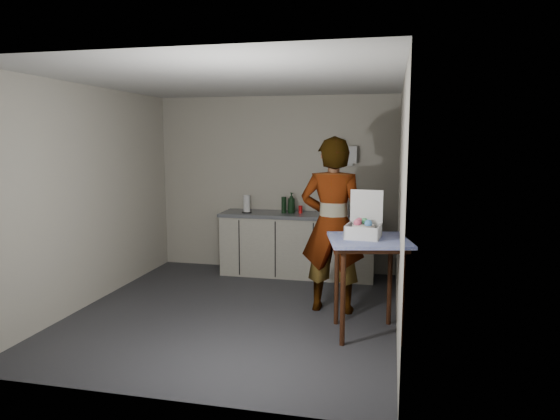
% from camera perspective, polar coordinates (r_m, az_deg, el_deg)
% --- Properties ---
extents(ground, '(4.00, 4.00, 0.00)m').
position_cam_1_polar(ground, '(5.89, -5.01, -11.48)').
color(ground, '#2B2C31').
rests_on(ground, ground).
extents(wall_back, '(3.60, 0.02, 2.60)m').
position_cam_1_polar(wall_back, '(7.50, -0.51, 2.97)').
color(wall_back, beige).
rests_on(wall_back, ground).
extents(wall_right, '(0.02, 4.00, 2.60)m').
position_cam_1_polar(wall_right, '(5.32, 13.49, 0.64)').
color(wall_right, beige).
rests_on(wall_right, ground).
extents(wall_left, '(0.02, 4.00, 2.60)m').
position_cam_1_polar(wall_left, '(6.37, -20.71, 1.53)').
color(wall_left, beige).
rests_on(wall_left, ground).
extents(ceiling, '(3.60, 4.00, 0.01)m').
position_cam_1_polar(ceiling, '(5.58, -5.35, 14.49)').
color(ceiling, silver).
rests_on(ceiling, wall_back).
extents(kitchen_counter, '(2.24, 0.62, 0.91)m').
position_cam_1_polar(kitchen_counter, '(7.27, 2.05, -4.17)').
color(kitchen_counter, black).
rests_on(kitchen_counter, ground).
extents(wall_shelf, '(0.42, 0.18, 0.37)m').
position_cam_1_polar(wall_shelf, '(7.24, 7.13, 6.27)').
color(wall_shelf, silver).
rests_on(wall_shelf, ground).
extents(side_table, '(0.91, 0.91, 0.99)m').
position_cam_1_polar(side_table, '(5.06, 10.08, -4.65)').
color(side_table, '#38190C').
rests_on(side_table, ground).
extents(standing_man, '(0.75, 0.50, 2.00)m').
position_cam_1_polar(standing_man, '(5.69, 6.02, -1.75)').
color(standing_man, '#B2A593').
rests_on(standing_man, ground).
extents(soap_bottle, '(0.16, 0.16, 0.30)m').
position_cam_1_polar(soap_bottle, '(7.19, 1.31, 0.82)').
color(soap_bottle, black).
rests_on(soap_bottle, kitchen_counter).
extents(soda_can, '(0.06, 0.06, 0.11)m').
position_cam_1_polar(soda_can, '(7.21, 2.35, 0.08)').
color(soda_can, red).
rests_on(soda_can, kitchen_counter).
extents(dark_bottle, '(0.07, 0.07, 0.24)m').
position_cam_1_polar(dark_bottle, '(7.19, 0.44, 0.58)').
color(dark_bottle, black).
rests_on(dark_bottle, kitchen_counter).
extents(paper_towel, '(0.14, 0.14, 0.25)m').
position_cam_1_polar(paper_towel, '(7.26, -3.81, 0.64)').
color(paper_towel, black).
rests_on(paper_towel, kitchen_counter).
extents(dish_rack, '(0.43, 0.33, 0.30)m').
position_cam_1_polar(dish_rack, '(7.10, 8.56, -0.02)').
color(dish_rack, silver).
rests_on(dish_rack, kitchen_counter).
extents(bakery_box, '(0.37, 0.38, 0.47)m').
position_cam_1_polar(bakery_box, '(5.06, 9.53, -1.95)').
color(bakery_box, silver).
rests_on(bakery_box, side_table).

